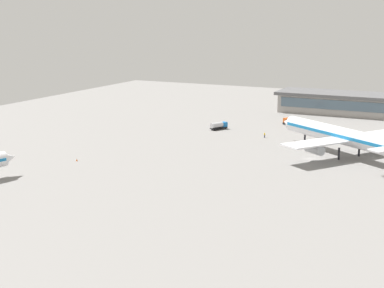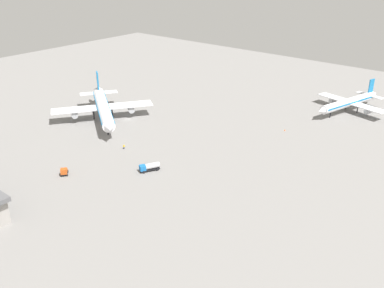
{
  "view_description": "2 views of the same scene",
  "coord_description": "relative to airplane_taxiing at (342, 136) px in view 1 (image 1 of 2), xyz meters",
  "views": [
    {
      "loc": [
        -37.23,
        149.5,
        37.73
      ],
      "look_at": [
        30.99,
        10.36,
        3.11
      ],
      "focal_mm": 54.0,
      "sensor_mm": 36.0,
      "label": 1
    },
    {
      "loc": [
        126.17,
        -110.88,
        63.16
      ],
      "look_at": [
        39.32,
        -6.16,
        2.28
      ],
      "focal_mm": 40.74,
      "sensor_mm": 36.0,
      "label": 2
    }
  ],
  "objects": [
    {
      "name": "safety_cone_near_gate",
      "position": [
        61.76,
        36.8,
        -5.27
      ],
      "size": [
        0.44,
        0.44,
        0.6
      ],
      "primitive_type": "cone",
      "color": "#EA590C",
      "rests_on": "ground"
    },
    {
      "name": "ground",
      "position": [
        6.33,
        6.9,
        -5.57
      ],
      "size": [
        288.0,
        288.0,
        0.0
      ],
      "primitive_type": "plane",
      "color": "gray"
    },
    {
      "name": "ground_crew_worker",
      "position": [
        26.92,
        -13.6,
        -4.72
      ],
      "size": [
        0.47,
        0.56,
        1.67
      ],
      "rotation": [
        0.0,
        0.0,
        2.84
      ],
      "color": "#1E2338",
      "rests_on": "ground"
    },
    {
      "name": "airplane_taxiing",
      "position": [
        0.0,
        0.0,
        0.0
      ],
      "size": [
        43.83,
        36.97,
        15.33
      ],
      "rotation": [
        0.0,
        0.0,
        5.69
      ],
      "color": "white",
      "rests_on": "ground"
    },
    {
      "name": "fuel_truck",
      "position": [
        45.28,
        -19.54,
        -4.18
      ],
      "size": [
        4.5,
        6.49,
        2.5
      ],
      "rotation": [
        0.0,
        0.0,
        4.25
      ],
      "color": "black",
      "rests_on": "ground"
    },
    {
      "name": "terminal_building",
      "position": [
        -0.71,
        -71.04,
        -1.44
      ],
      "size": [
        81.39,
        18.65,
        8.11
      ],
      "color": "#9E9993",
      "rests_on": "ground"
    },
    {
      "name": "baggage_tug",
      "position": [
        27.09,
        -38.22,
        -4.42
      ],
      "size": [
        3.75,
        3.63,
        2.3
      ],
      "rotation": [
        0.0,
        0.0,
        5.6
      ],
      "color": "black",
      "rests_on": "ground"
    }
  ]
}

